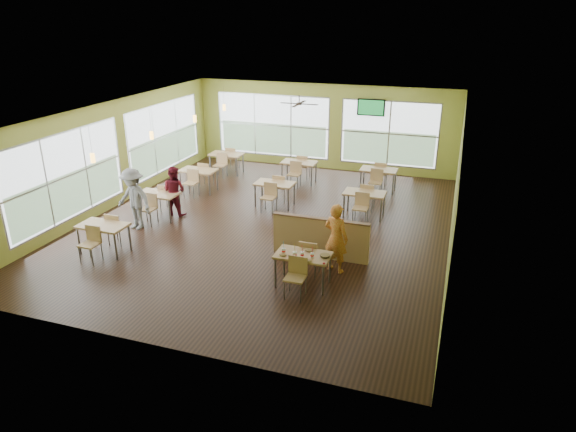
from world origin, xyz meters
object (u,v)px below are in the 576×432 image
at_px(half_wall_divider, 320,238).
at_px(food_basket, 325,256).
at_px(man_plaid, 336,238).
at_px(main_table, 303,259).

bearing_deg(half_wall_divider, food_basket, -71.25).
height_order(half_wall_divider, man_plaid, man_plaid).
xyz_separation_m(main_table, half_wall_divider, (0.00, 1.45, -0.11)).
height_order(man_plaid, food_basket, man_plaid).
bearing_deg(food_basket, half_wall_divider, 108.75).
bearing_deg(main_table, half_wall_divider, 90.00).
relative_size(main_table, half_wall_divider, 0.63).
bearing_deg(man_plaid, main_table, 78.35).
distance_m(main_table, food_basket, 0.51).
relative_size(main_table, food_basket, 6.76).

